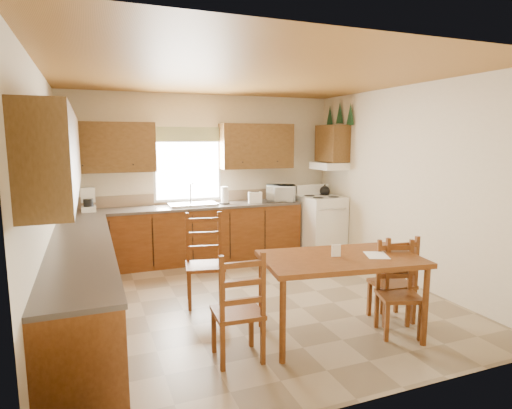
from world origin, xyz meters
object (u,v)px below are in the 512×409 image
object	(u,v)px
stove	(321,226)
chair_far_right	(399,290)
dining_table	(340,296)
chair_far_left	(205,260)
chair_near_left	(237,305)
chair_near_right	(392,278)
microwave	(281,193)

from	to	relation	value
stove	chair_far_right	xyz separation A→B (m)	(-0.84, -3.03, -0.02)
dining_table	chair_far_left	world-z (taller)	chair_far_left
stove	chair_near_left	size ratio (longest dim) A/B	0.97
chair_near_right	microwave	bearing A→B (deg)	-83.93
chair_far_left	chair_near_right	bearing A→B (deg)	-23.31
stove	chair_near_right	world-z (taller)	stove
stove	chair_far_left	xyz separation A→B (m)	(-2.46, -1.51, 0.05)
dining_table	chair_near_right	distance (m)	0.76
chair_far_left	chair_far_right	bearing A→B (deg)	-32.29
stove	chair_near_left	bearing A→B (deg)	-135.38
stove	chair_near_right	size ratio (longest dim) A/B	1.02
chair_near_left	chair_near_right	world-z (taller)	chair_near_left
chair_near_left	chair_far_left	distance (m)	1.39
dining_table	chair_far_right	size ratio (longest dim) A/B	1.64
microwave	dining_table	world-z (taller)	microwave
microwave	dining_table	xyz separation A→B (m)	(-0.77, -3.12, -0.64)
dining_table	chair_far_right	world-z (taller)	chair_far_right
stove	chair_far_left	size ratio (longest dim) A/B	0.91
stove	chair_near_left	xyz separation A→B (m)	(-2.53, -2.90, 0.02)
stove	chair_near_left	distance (m)	3.84
stove	microwave	size ratio (longest dim) A/B	2.16
dining_table	chair_far_left	distance (m)	1.69
chair_far_left	chair_far_right	distance (m)	2.22
microwave	chair_near_right	xyz separation A→B (m)	(-0.03, -3.00, -0.57)
chair_near_right	chair_far_right	bearing A→B (deg)	68.92
chair_near_left	chair_far_right	world-z (taller)	chair_near_left
microwave	chair_near_right	distance (m)	3.05
chair_near_left	chair_near_right	xyz separation A→B (m)	(1.85, 0.17, -0.03)
stove	dining_table	xyz separation A→B (m)	(-1.42, -2.84, -0.08)
microwave	chair_near_right	bearing A→B (deg)	-66.93
dining_table	chair_near_left	distance (m)	1.11
dining_table	chair_far_left	bearing A→B (deg)	135.96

